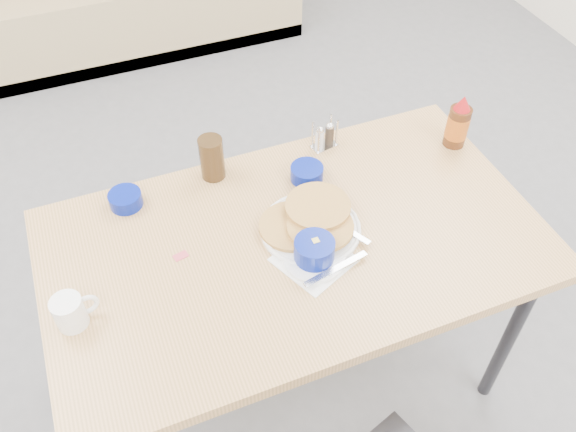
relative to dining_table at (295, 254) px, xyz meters
name	(u,v)px	position (x,y,z in m)	size (l,w,h in m)	color
dining_table	(295,254)	(0.00, 0.00, 0.00)	(1.40, 0.80, 0.76)	tan
pancake_plate	(310,224)	(0.06, 0.02, 0.08)	(0.29, 0.29, 0.05)	white
coffee_mug	(71,311)	(-0.62, -0.05, 0.11)	(0.11, 0.08, 0.09)	white
grits_setting	(315,253)	(0.02, -0.09, 0.09)	(0.26, 0.24, 0.08)	white
creamer_bowl	(126,199)	(-0.41, 0.31, 0.08)	(0.10, 0.10, 0.04)	navy
butter_bowl	(307,173)	(0.13, 0.22, 0.08)	(0.10, 0.10, 0.05)	navy
amber_tumbler	(212,158)	(-0.13, 0.34, 0.13)	(0.08, 0.08, 0.14)	#342210
condiment_caddy	(324,138)	(0.24, 0.34, 0.10)	(0.09, 0.06, 0.10)	silver
syrup_bottle	(458,124)	(0.64, 0.19, 0.14)	(0.07, 0.07, 0.19)	#47230F
sugar_wrapper	(181,256)	(-0.32, 0.06, 0.06)	(0.04, 0.03, 0.00)	#D14555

